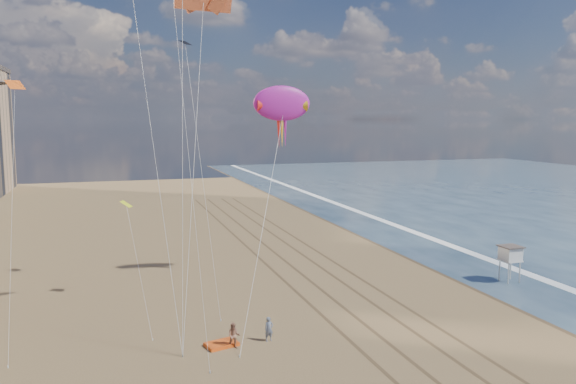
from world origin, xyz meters
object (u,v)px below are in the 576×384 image
at_px(show_kite, 282,104).
at_px(kite_flyer_b, 234,336).
at_px(kite_flyer_a, 269,329).
at_px(grounded_kite, 222,344).
at_px(lifeguard_stand, 510,254).

relative_size(show_kite, kite_flyer_b, 13.80).
bearing_deg(show_kite, kite_flyer_b, -117.85).
distance_m(kite_flyer_a, kite_flyer_b, 2.70).
bearing_deg(kite_flyer_b, grounded_kite, 152.17).
relative_size(grounded_kite, kite_flyer_b, 1.19).
xyz_separation_m(grounded_kite, show_kite, (9.05, 15.08, 16.97)).
height_order(grounded_kite, kite_flyer_b, kite_flyer_b).
height_order(kite_flyer_a, kite_flyer_b, kite_flyer_b).
relative_size(lifeguard_stand, grounded_kite, 1.63).
relative_size(show_kite, kite_flyer_a, 14.26).
bearing_deg(kite_flyer_a, kite_flyer_b, -177.80).
bearing_deg(show_kite, lifeguard_stand, -21.61).
xyz_separation_m(kite_flyer_a, kite_flyer_b, (-2.65, -0.51, 0.03)).
bearing_deg(lifeguard_stand, grounded_kite, -166.82).
bearing_deg(grounded_kite, show_kite, 44.23).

